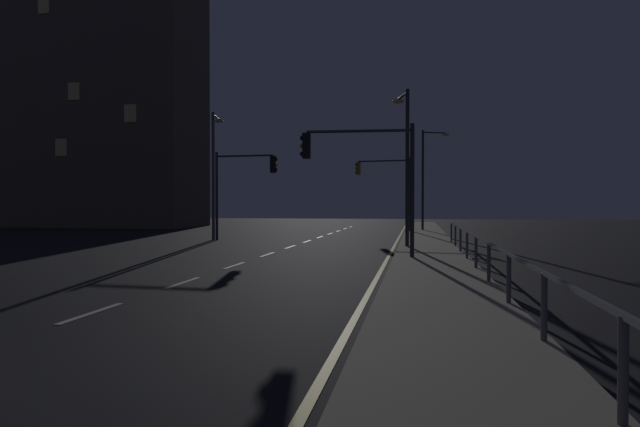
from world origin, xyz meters
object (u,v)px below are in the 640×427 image
traffic_light_far_right (243,178)px  street_lamp_across_street (427,170)px  street_lamp_mid_block (406,153)px  traffic_light_mid_right (360,163)px  building_distant (101,100)px  street_lamp_far_end (214,164)px  traffic_light_far_left (386,179)px

traffic_light_far_right → street_lamp_across_street: (10.60, 12.44, 1.12)m
street_lamp_mid_block → traffic_light_mid_right: bearing=-105.5°
traffic_light_far_right → traffic_light_mid_right: bearing=-51.0°
traffic_light_mid_right → building_distant: building_distant is taller
traffic_light_mid_right → street_lamp_mid_block: 5.81m
traffic_light_mid_right → street_lamp_across_street: size_ratio=0.64×
traffic_light_mid_right → building_distant: (-27.43, 26.31, 8.36)m
street_lamp_across_street → traffic_light_far_right: bearing=-130.4°
street_lamp_far_end → building_distant: (-17.68, 16.12, 7.49)m
traffic_light_far_left → street_lamp_mid_block: bearing=-83.1°
traffic_light_mid_right → traffic_light_far_right: 12.37m
street_lamp_far_end → traffic_light_mid_right: bearing=-46.3°
street_lamp_mid_block → building_distant: building_distant is taller
street_lamp_across_street → street_lamp_mid_block: street_lamp_across_street is taller
street_lamp_across_street → street_lamp_far_end: street_lamp_across_street is taller
street_lamp_across_street → traffic_light_far_left: bearing=-146.5°
building_distant → traffic_light_mid_right: bearing=-43.8°
traffic_light_mid_right → street_lamp_mid_block: bearing=74.5°
traffic_light_far_left → street_lamp_far_end: bearing=-134.1°
traffic_light_far_left → street_lamp_far_end: street_lamp_far_end is taller
street_lamp_far_end → traffic_light_far_right: bearing=-16.2°
traffic_light_far_left → traffic_light_far_right: bearing=-125.9°
traffic_light_mid_right → street_lamp_across_street: (2.83, 22.06, 1.11)m
street_lamp_across_street → building_distant: bearing=172.0°
traffic_light_mid_right → street_lamp_far_end: size_ratio=0.65×
street_lamp_mid_block → building_distant: size_ratio=0.30×
traffic_light_far_right → street_lamp_far_end: 2.24m
traffic_light_mid_right → building_distant: 38.92m
traffic_light_far_right → traffic_light_far_left: (7.56, 10.43, 0.38)m
traffic_light_mid_right → traffic_light_far_left: size_ratio=0.90×
traffic_light_far_right → building_distant: (-19.66, 16.69, 8.37)m
street_lamp_far_end → street_lamp_mid_block: bearing=-22.4°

